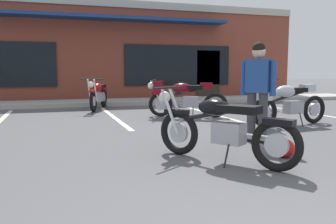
{
  "coord_description": "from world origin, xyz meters",
  "views": [
    {
      "loc": [
        -1.47,
        -1.4,
        1.2
      ],
      "look_at": [
        0.25,
        3.96,
        0.55
      ],
      "focal_mm": 38.08,
      "sensor_mm": 36.0,
      "label": 1
    }
  ],
  "objects": [
    {
      "name": "ground_plane",
      "position": [
        0.0,
        3.73,
        0.0
      ],
      "size": [
        80.0,
        80.0,
        0.0
      ],
      "primitive_type": "plane",
      "color": "#515154"
    },
    {
      "name": "motorcycle_green_cafe_racer",
      "position": [
        4.34,
        7.71,
        0.46
      ],
      "size": [
        1.68,
        1.62,
        0.98
      ],
      "color": "black",
      "rests_on": "ground_plane"
    },
    {
      "name": "motorcycle_foreground_classic",
      "position": [
        0.62,
        2.78,
        0.46
      ],
      "size": [
        1.42,
        1.83,
        0.98
      ],
      "color": "black",
      "rests_on": "ground_plane"
    },
    {
      "name": "painted_stall_lines",
      "position": [
        0.0,
        7.93,
        0.0
      ],
      "size": [
        11.06,
        4.8,
        0.01
      ],
      "color": "silver",
      "rests_on": "ground_plane"
    },
    {
      "name": "brick_storefront_building",
      "position": [
        0.0,
        15.75,
        2.03
      ],
      "size": [
        18.53,
        5.97,
        4.06
      ],
      "color": "brown",
      "rests_on": "ground_plane"
    },
    {
      "name": "motorcycle_black_cruiser",
      "position": [
        3.39,
        5.21,
        0.53
      ],
      "size": [
        2.1,
        0.71,
        0.98
      ],
      "color": "black",
      "rests_on": "ground_plane"
    },
    {
      "name": "motorcycle_blue_standard",
      "position": [
        1.75,
        7.31,
        0.53
      ],
      "size": [
        1.96,
        1.18,
        0.98
      ],
      "color": "black",
      "rests_on": "ground_plane"
    },
    {
      "name": "helmet_on_pavement",
      "position": [
        1.57,
        2.72,
        0.13
      ],
      "size": [
        0.26,
        0.26,
        0.26
      ],
      "color": "#B71414",
      "rests_on": "ground_plane"
    },
    {
      "name": "motorcycle_red_sportbike",
      "position": [
        -0.15,
        9.8,
        0.46
      ],
      "size": [
        1.01,
        2.03,
        0.98
      ],
      "color": "black",
      "rests_on": "ground_plane"
    },
    {
      "name": "person_in_black_shirt",
      "position": [
        1.78,
        3.81,
        0.95
      ],
      "size": [
        0.46,
        0.52,
        1.68
      ],
      "color": "black",
      "rests_on": "ground_plane"
    },
    {
      "name": "sidewalk_kerb",
      "position": [
        0.0,
        11.53,
        0.07
      ],
      "size": [
        22.0,
        1.8,
        0.14
      ],
      "primitive_type": "cube",
      "color": "#A8A59E",
      "rests_on": "ground_plane"
    }
  ]
}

